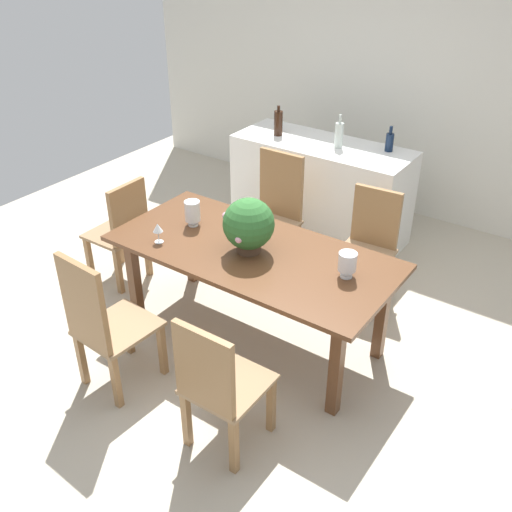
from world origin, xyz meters
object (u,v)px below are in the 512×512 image
chair_near_left (102,321)px  wine_bottle_amber (278,123)px  chair_far_left (275,207)px  wine_bottle_clear (339,135)px  wine_glass (158,229)px  crystal_vase_left (347,262)px  chair_far_right (369,242)px  dining_table (252,261)px  flower_centerpiece (249,225)px  wine_bottle_green (390,142)px  chair_near_right (217,383)px  crystal_vase_center_near (192,211)px  chair_head_end (123,229)px  kitchen_counter (320,189)px

chair_near_left → wine_bottle_amber: wine_bottle_amber is taller
chair_far_left → chair_near_left: bearing=-90.7°
chair_far_left → wine_bottle_clear: size_ratio=3.41×
wine_glass → crystal_vase_left: bearing=15.6°
chair_far_right → dining_table: bearing=-118.9°
flower_centerpiece → wine_glass: (-0.60, -0.26, -0.10)m
dining_table → wine_bottle_green: 1.92m
chair_near_right → wine_glass: (-1.06, 0.69, 0.35)m
dining_table → crystal_vase_center_near: bearing=175.9°
chair_head_end → chair_far_left: bearing=138.1°
crystal_vase_center_near → wine_glass: size_ratio=1.33×
chair_head_end → chair_far_right: 2.02m
kitchen_counter → wine_bottle_clear: bearing=-3.4°
chair_near_right → kitchen_counter: 2.84m
chair_near_right → crystal_vase_center_near: size_ratio=4.81×
flower_centerpiece → crystal_vase_left: size_ratio=2.22×
chair_near_left → chair_near_right: (0.92, 0.01, -0.04)m
chair_near_left → wine_bottle_clear: wine_bottle_clear is taller
crystal_vase_left → chair_far_right: bearing=105.1°
dining_table → flower_centerpiece: flower_centerpiece is taller
dining_table → crystal_vase_left: bearing=5.8°
crystal_vase_center_near → wine_bottle_green: size_ratio=0.87×
chair_far_left → wine_bottle_amber: (-0.42, 0.68, 0.48)m
chair_head_end → wine_bottle_green: bearing=141.2°
crystal_vase_center_near → crystal_vase_left: bearing=1.3°
dining_table → chair_head_end: 1.33m
wine_bottle_clear → kitchen_counter: bearing=176.6°
chair_near_right → wine_glass: bearing=-33.4°
chair_head_end → wine_bottle_clear: (1.07, 1.70, 0.53)m
chair_near_right → wine_bottle_green: size_ratio=4.17×
wine_glass → wine_bottle_green: bearing=70.7°
flower_centerpiece → wine_bottle_clear: (-0.25, 1.73, 0.08)m
chair_head_end → wine_bottle_green: size_ratio=4.10×
chair_head_end → chair_far_right: same height
chair_far_left → crystal_vase_left: (1.15, -0.92, 0.31)m
dining_table → wine_bottle_amber: wine_bottle_amber is taller
wine_glass → wine_bottle_amber: bearing=98.0°
chair_far_left → wine_bottle_clear: wine_bottle_clear is taller
chair_far_left → crystal_vase_center_near: chair_far_left is taller
chair_far_left → chair_head_end: size_ratio=1.11×
kitchen_counter → wine_bottle_green: size_ratio=7.39×
wine_bottle_clear → crystal_vase_center_near: bearing=-100.7°
chair_near_left → chair_far_left: chair_near_left is taller
crystal_vase_left → crystal_vase_center_near: bearing=-178.7°
crystal_vase_left → wine_bottle_green: bearing=106.5°
chair_far_right → crystal_vase_center_near: size_ratio=4.73×
chair_far_right → wine_bottle_clear: (-0.71, 0.73, 0.53)m
chair_far_left → wine_bottle_green: (0.61, 0.89, 0.45)m
kitchen_counter → chair_head_end: bearing=-117.9°
chair_near_right → kitchen_counter: (-0.87, 2.70, -0.05)m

